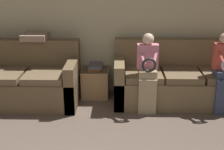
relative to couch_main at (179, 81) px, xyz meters
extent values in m
cube|color=beige|center=(-1.46, 0.48, 0.92)|extent=(7.20, 0.06, 2.55)
cube|color=brown|center=(0.00, -0.05, -0.13)|extent=(2.16, 0.89, 0.45)
cube|color=brown|center=(0.00, 0.29, 0.37)|extent=(2.16, 0.20, 0.55)
cube|color=brown|center=(-1.00, -0.05, 0.01)|extent=(0.16, 0.89, 0.72)
cube|color=brown|center=(-0.61, -0.15, 0.15)|extent=(0.58, 0.65, 0.11)
cube|color=brown|center=(0.00, -0.15, 0.15)|extent=(0.58, 0.65, 0.11)
cube|color=brown|center=(0.61, -0.15, 0.15)|extent=(0.58, 0.65, 0.11)
cube|color=brown|center=(-2.51, -0.17, -0.12)|extent=(1.66, 0.88, 0.46)
cube|color=brown|center=(-2.51, 0.17, 0.38)|extent=(1.66, 0.20, 0.54)
cube|color=brown|center=(-1.76, -0.17, 0.02)|extent=(0.16, 0.88, 0.73)
cube|color=brown|center=(-2.84, -0.27, 0.17)|extent=(0.63, 0.64, 0.11)
cube|color=brown|center=(-2.17, -0.27, 0.17)|extent=(0.63, 0.64, 0.11)
cube|color=tan|center=(-0.57, -0.49, -0.07)|extent=(0.27, 0.10, 0.56)
cube|color=tan|center=(-0.57, -0.35, 0.26)|extent=(0.27, 0.28, 0.11)
cube|color=#D17A8E|center=(-0.57, -0.28, 0.51)|extent=(0.32, 0.14, 0.38)
sphere|color=beige|center=(-0.57, -0.28, 0.77)|extent=(0.18, 0.18, 0.18)
torus|color=black|center=(-0.57, -0.55, 0.45)|extent=(0.22, 0.04, 0.22)
cylinder|color=#D17A8E|center=(-0.67, -0.42, 0.53)|extent=(0.13, 0.31, 0.21)
cylinder|color=#D17A8E|center=(-0.47, -0.42, 0.53)|extent=(0.13, 0.31, 0.21)
cube|color=#384260|center=(0.57, -0.49, -0.07)|extent=(0.24, 0.10, 0.56)
cube|color=#384260|center=(0.57, -0.35, 0.26)|extent=(0.24, 0.28, 0.11)
cube|color=#C64C3D|center=(0.57, -0.28, 0.51)|extent=(0.28, 0.14, 0.39)
cylinder|color=#C64C3D|center=(0.48, -0.42, 0.54)|extent=(0.11, 0.31, 0.22)
cube|color=#9E7A51|center=(-1.42, 0.19, -0.11)|extent=(0.45, 0.47, 0.48)
cube|color=tan|center=(-1.42, 0.19, 0.12)|extent=(0.47, 0.49, 0.02)
cube|color=orange|center=(-1.42, 0.19, 0.15)|extent=(0.21, 0.25, 0.03)
cube|color=#4C4C56|center=(-1.40, 0.19, 0.19)|extent=(0.23, 0.32, 0.06)
cube|color=gray|center=(-2.40, 0.17, 0.70)|extent=(0.40, 0.40, 0.10)
camera|label=1|loc=(-1.02, -4.87, 1.84)|focal=50.00mm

